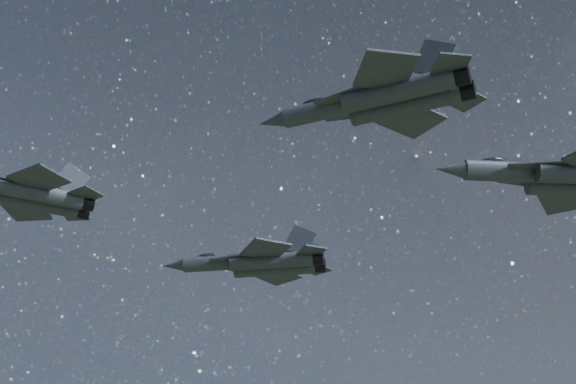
{
  "coord_description": "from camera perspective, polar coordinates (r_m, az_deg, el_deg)",
  "views": [
    {
      "loc": [
        -1.09,
        -58.66,
        127.11
      ],
      "look_at": [
        1.48,
        1.45,
        159.06
      ],
      "focal_mm": 50.0,
      "sensor_mm": 36.0,
      "label": 1
    }
  ],
  "objects": [
    {
      "name": "jet_lead",
      "position": [
        72.53,
        -18.56,
        0.02
      ],
      "size": [
        16.28,
        10.72,
        4.17
      ],
      "rotation": [
        0.0,
        0.0,
        0.41
      ],
      "color": "#2C3237"
    },
    {
      "name": "jet_left",
      "position": [
        82.05,
        -2.02,
        -5.05
      ],
      "size": [
        17.75,
        12.24,
        4.46
      ],
      "rotation": [
        0.0,
        0.0,
        -0.18
      ],
      "color": "#2C3237"
    },
    {
      "name": "jet_right",
      "position": [
        57.19,
        6.79,
        6.6
      ],
      "size": [
        16.26,
        10.64,
        4.2
      ],
      "rotation": [
        0.0,
        0.0,
        -0.44
      ],
      "color": "#2C3237"
    },
    {
      "name": "jet_slot",
      "position": [
        69.9,
        19.27,
        1.03
      ],
      "size": [
        19.1,
        13.56,
        4.86
      ],
      "rotation": [
        0.0,
        0.0,
        0.04
      ],
      "color": "#2C3237"
    }
  ]
}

